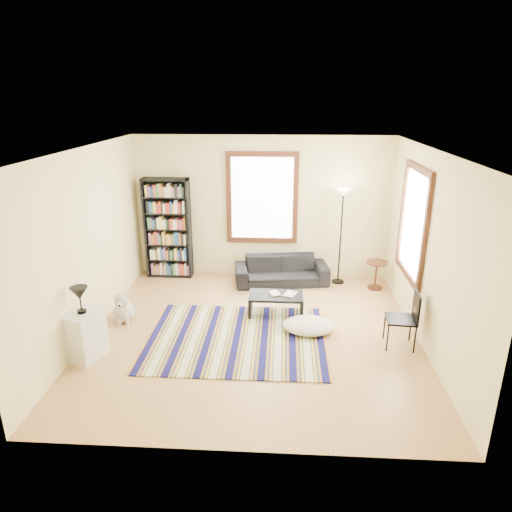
# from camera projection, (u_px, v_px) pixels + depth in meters

# --- Properties ---
(floor) EXTENTS (5.00, 5.00, 0.10)m
(floor) POSITION_uv_depth(u_px,v_px,m) (254.00, 336.00, 7.11)
(floor) COLOR tan
(floor) RESTS_ON ground
(ceiling) EXTENTS (5.00, 5.00, 0.10)m
(ceiling) POSITION_uv_depth(u_px,v_px,m) (254.00, 146.00, 6.15)
(ceiling) COLOR white
(ceiling) RESTS_ON floor
(wall_back) EXTENTS (5.00, 0.10, 2.80)m
(wall_back) POSITION_uv_depth(u_px,v_px,m) (262.00, 207.00, 9.03)
(wall_back) COLOR beige
(wall_back) RESTS_ON floor
(wall_front) EXTENTS (5.00, 0.10, 2.80)m
(wall_front) POSITION_uv_depth(u_px,v_px,m) (236.00, 335.00, 4.23)
(wall_front) COLOR beige
(wall_front) RESTS_ON floor
(wall_left) EXTENTS (0.10, 5.00, 2.80)m
(wall_left) POSITION_uv_depth(u_px,v_px,m) (83.00, 245.00, 6.78)
(wall_left) COLOR beige
(wall_left) RESTS_ON floor
(wall_right) EXTENTS (0.10, 5.00, 2.80)m
(wall_right) POSITION_uv_depth(u_px,v_px,m) (432.00, 251.00, 6.49)
(wall_right) COLOR beige
(wall_right) RESTS_ON floor
(window_back) EXTENTS (1.20, 0.06, 1.60)m
(window_back) POSITION_uv_depth(u_px,v_px,m) (262.00, 198.00, 8.89)
(window_back) COLOR white
(window_back) RESTS_ON wall_back
(window_right) EXTENTS (0.06, 1.20, 1.60)m
(window_right) POSITION_uv_depth(u_px,v_px,m) (414.00, 223.00, 7.18)
(window_right) COLOR white
(window_right) RESTS_ON wall_right
(rug) EXTENTS (2.69, 2.15, 0.02)m
(rug) POSITION_uv_depth(u_px,v_px,m) (237.00, 338.00, 6.94)
(rug) COLOR #0E0D45
(rug) RESTS_ON floor
(sofa) EXTENTS (0.96, 1.88, 0.52)m
(sofa) POSITION_uv_depth(u_px,v_px,m) (282.00, 270.00, 8.92)
(sofa) COLOR black
(sofa) RESTS_ON floor
(bookshelf) EXTENTS (0.90, 0.30, 2.00)m
(bookshelf) POSITION_uv_depth(u_px,v_px,m) (168.00, 228.00, 9.05)
(bookshelf) COLOR black
(bookshelf) RESTS_ON floor
(coffee_table) EXTENTS (1.02, 0.78, 0.36)m
(coffee_table) POSITION_uv_depth(u_px,v_px,m) (276.00, 304.00, 7.66)
(coffee_table) COLOR black
(coffee_table) RESTS_ON floor
(book_a) EXTENTS (0.26, 0.23, 0.02)m
(book_a) POSITION_uv_depth(u_px,v_px,m) (270.00, 294.00, 7.60)
(book_a) COLOR beige
(book_a) RESTS_ON coffee_table
(book_b) EXTENTS (0.26, 0.30, 0.02)m
(book_b) POSITION_uv_depth(u_px,v_px,m) (285.00, 293.00, 7.63)
(book_b) COLOR beige
(book_b) RESTS_ON coffee_table
(floor_cushion) EXTENTS (0.92, 0.75, 0.21)m
(floor_cushion) POSITION_uv_depth(u_px,v_px,m) (309.00, 325.00, 7.12)
(floor_cushion) COLOR silver
(floor_cushion) RESTS_ON floor
(floor_lamp) EXTENTS (0.37, 0.37, 1.86)m
(floor_lamp) POSITION_uv_depth(u_px,v_px,m) (341.00, 237.00, 8.72)
(floor_lamp) COLOR black
(floor_lamp) RESTS_ON floor
(side_table) EXTENTS (0.50, 0.50, 0.54)m
(side_table) POSITION_uv_depth(u_px,v_px,m) (376.00, 275.00, 8.66)
(side_table) COLOR #3F190F
(side_table) RESTS_ON floor
(folding_chair) EXTENTS (0.45, 0.43, 0.86)m
(folding_chair) POSITION_uv_depth(u_px,v_px,m) (401.00, 319.00, 6.61)
(folding_chair) COLOR black
(folding_chair) RESTS_ON floor
(white_cabinet) EXTENTS (0.51, 0.59, 0.70)m
(white_cabinet) POSITION_uv_depth(u_px,v_px,m) (85.00, 335.00, 6.33)
(white_cabinet) COLOR silver
(white_cabinet) RESTS_ON floor
(table_lamp) EXTENTS (0.31, 0.31, 0.38)m
(table_lamp) POSITION_uv_depth(u_px,v_px,m) (80.00, 300.00, 6.15)
(table_lamp) COLOR black
(table_lamp) RESTS_ON white_cabinet
(dog) EXTENTS (0.47, 0.60, 0.54)m
(dog) POSITION_uv_depth(u_px,v_px,m) (124.00, 306.00, 7.41)
(dog) COLOR silver
(dog) RESTS_ON floor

